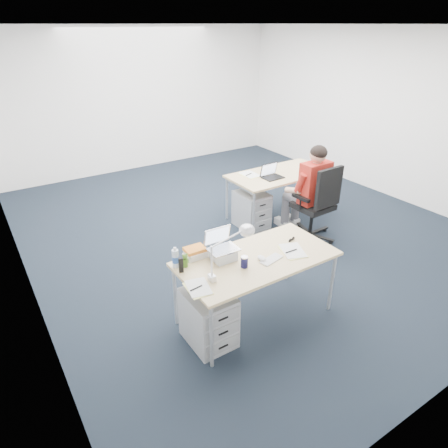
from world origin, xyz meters
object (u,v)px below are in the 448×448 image
object	(u,v)px
drawer_pedestal_far	(251,210)
silver_laptop	(224,246)
computer_mouse	(262,258)
dark_laptop	(273,171)
wireless_keyboard	(271,259)
drawer_pedestal_near	(208,318)
headphones	(214,251)
water_bottle	(175,257)
sunglasses	(292,240)
bear_figurine	(185,260)
seated_person	(306,191)
can_koozie	(244,262)
desk_far	(280,176)
desk_near	(257,262)
desk_lamp	(225,253)
office_chair	(313,218)
far_cup	(304,166)
cordless_phone	(181,265)
book_stack	(196,252)

from	to	relation	value
drawer_pedestal_far	silver_laptop	world-z (taller)	silver_laptop
computer_mouse	dark_laptop	distance (m)	2.35
wireless_keyboard	drawer_pedestal_near	bearing A→B (deg)	162.50
headphones	water_bottle	bearing A→B (deg)	-174.55
sunglasses	bear_figurine	bearing A→B (deg)	157.84
seated_person	computer_mouse	distance (m)	2.11
computer_mouse	can_koozie	xyz separation A→B (m)	(-0.21, -0.01, 0.04)
dark_laptop	drawer_pedestal_near	bearing A→B (deg)	-143.57
desk_far	water_bottle	size ratio (longest dim) A/B	7.62
seated_person	sunglasses	bearing A→B (deg)	-139.47
seated_person	drawer_pedestal_far	distance (m)	0.89
desk_near	seated_person	xyz separation A→B (m)	(1.75, 1.13, -0.00)
desk_lamp	dark_laptop	xyz separation A→B (m)	(2.02, 1.78, -0.13)
desk_far	drawer_pedestal_far	size ratio (longest dim) A/B	2.91
office_chair	drawer_pedestal_far	distance (m)	0.94
can_koozie	dark_laptop	xyz separation A→B (m)	(1.79, 1.75, 0.05)
drawer_pedestal_far	water_bottle	bearing A→B (deg)	-144.04
can_koozie	bear_figurine	size ratio (longest dim) A/B	0.82
silver_laptop	desk_lamp	xyz separation A→B (m)	(-0.14, -0.25, 0.09)
computer_mouse	bear_figurine	bearing A→B (deg)	163.54
drawer_pedestal_near	silver_laptop	xyz separation A→B (m)	(0.30, 0.20, 0.61)
water_bottle	far_cup	distance (m)	3.37
cordless_phone	dark_laptop	bearing A→B (deg)	44.07
water_bottle	desk_lamp	size ratio (longest dim) A/B	0.43
drawer_pedestal_far	wireless_keyboard	bearing A→B (deg)	-121.81
office_chair	computer_mouse	xyz separation A→B (m)	(-1.74, -1.00, 0.43)
desk_lamp	far_cup	size ratio (longest dim) A/B	4.91
headphones	sunglasses	bearing A→B (deg)	-14.00
cordless_phone	sunglasses	distance (m)	1.28
can_koozie	sunglasses	distance (m)	0.74
water_bottle	desk_lamp	bearing A→B (deg)	-50.71
drawer_pedestal_near	headphones	xyz separation A→B (m)	(0.29, 0.36, 0.47)
drawer_pedestal_far	desk_far	bearing A→B (deg)	6.83
office_chair	far_cup	distance (m)	1.08
drawer_pedestal_far	can_koozie	xyz separation A→B (m)	(-1.44, -1.80, 0.51)
wireless_keyboard	can_koozie	world-z (taller)	can_koozie
desk_far	sunglasses	size ratio (longest dim) A/B	15.01
dark_laptop	bear_figurine	bearing A→B (deg)	-149.43
seated_person	wireless_keyboard	world-z (taller)	seated_person
cordless_phone	far_cup	xyz separation A→B (m)	(3.03, 1.58, -0.03)
desk_near	cordless_phone	world-z (taller)	cordless_phone
book_stack	wireless_keyboard	bearing A→B (deg)	-38.00
can_koozie	cordless_phone	xyz separation A→B (m)	(-0.55, 0.25, 0.02)
far_cup	drawer_pedestal_far	bearing A→B (deg)	-178.67
silver_laptop	water_bottle	distance (m)	0.48
wireless_keyboard	dark_laptop	xyz separation A→B (m)	(1.49, 1.80, 0.10)
silver_laptop	can_koozie	bearing A→B (deg)	-66.29
drawer_pedestal_near	office_chair	bearing A→B (deg)	22.79
cordless_phone	office_chair	bearing A→B (deg)	28.16
computer_mouse	headphones	bearing A→B (deg)	138.02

